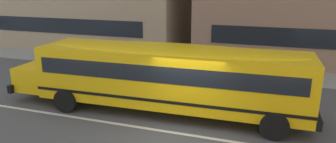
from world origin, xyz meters
The scene contains 4 objects.
ground_plane centered at (0.00, 0.00, 0.00)m, with size 400.00×400.00×0.00m, color #4C4C4F.
sidewalk_far centered at (0.00, 8.41, 0.01)m, with size 120.00×3.00×0.01m, color gray.
lane_centreline centered at (0.00, 0.00, 0.00)m, with size 110.00×0.16×0.01m, color silver.
school_bus centered at (-1.29, 1.65, 1.61)m, with size 12.18×2.90×2.71m.
Camera 1 is at (2.67, -9.41, 4.98)m, focal length 33.79 mm.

